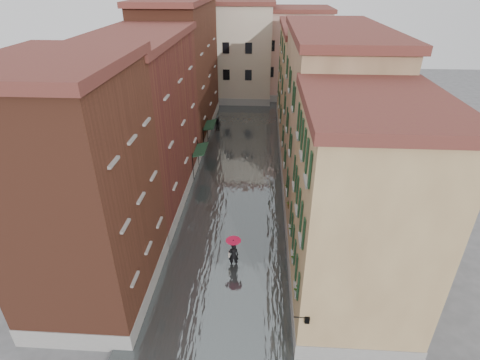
% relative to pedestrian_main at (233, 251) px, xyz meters
% --- Properties ---
extents(ground, '(120.00, 120.00, 0.00)m').
position_rel_pedestrian_main_xyz_m(ground, '(-0.51, -0.61, -1.26)').
color(ground, '#535456').
rests_on(ground, ground).
extents(floodwater, '(10.00, 60.00, 0.20)m').
position_rel_pedestrian_main_xyz_m(floodwater, '(-0.51, 12.39, -1.16)').
color(floodwater, '#4B5253').
rests_on(floodwater, ground).
extents(building_left_near, '(6.00, 8.00, 13.00)m').
position_rel_pedestrian_main_xyz_m(building_left_near, '(-7.51, -2.61, 5.24)').
color(building_left_near, brown).
rests_on(building_left_near, ground).
extents(building_left_mid, '(6.00, 14.00, 12.50)m').
position_rel_pedestrian_main_xyz_m(building_left_mid, '(-7.51, 8.39, 4.99)').
color(building_left_mid, brown).
rests_on(building_left_mid, ground).
extents(building_left_far, '(6.00, 16.00, 14.00)m').
position_rel_pedestrian_main_xyz_m(building_left_far, '(-7.51, 23.39, 5.74)').
color(building_left_far, brown).
rests_on(building_left_far, ground).
extents(building_right_near, '(6.00, 8.00, 11.50)m').
position_rel_pedestrian_main_xyz_m(building_right_near, '(6.49, -2.61, 4.49)').
color(building_right_near, '#98784E').
rests_on(building_right_near, ground).
extents(building_right_mid, '(6.00, 14.00, 13.00)m').
position_rel_pedestrian_main_xyz_m(building_right_mid, '(6.49, 8.39, 5.24)').
color(building_right_mid, tan).
rests_on(building_right_mid, ground).
extents(building_right_far, '(6.00, 16.00, 11.50)m').
position_rel_pedestrian_main_xyz_m(building_right_far, '(6.49, 23.39, 4.49)').
color(building_right_far, '#98784E').
rests_on(building_right_far, ground).
extents(building_end_cream, '(12.00, 9.00, 13.00)m').
position_rel_pedestrian_main_xyz_m(building_end_cream, '(-3.51, 37.39, 5.24)').
color(building_end_cream, '#BFB497').
rests_on(building_end_cream, ground).
extents(building_end_pink, '(10.00, 9.00, 12.00)m').
position_rel_pedestrian_main_xyz_m(building_end_pink, '(5.49, 39.39, 4.74)').
color(building_end_pink, tan).
rests_on(building_end_pink, ground).
extents(awning_near, '(1.09, 2.97, 2.80)m').
position_rel_pedestrian_main_xyz_m(awning_near, '(-4.00, 12.40, 1.21)').
color(awning_near, '#17341F').
rests_on(awning_near, ground).
extents(awning_far, '(1.09, 3.02, 2.80)m').
position_rel_pedestrian_main_xyz_m(awning_far, '(-4.00, 18.75, 1.21)').
color(awning_far, '#17341F').
rests_on(awning_far, ground).
extents(wall_lantern, '(0.71, 0.22, 0.35)m').
position_rel_pedestrian_main_xyz_m(wall_lantern, '(3.82, -6.61, 1.75)').
color(wall_lantern, black).
rests_on(wall_lantern, ground).
extents(window_planters, '(0.59, 10.84, 0.84)m').
position_rel_pedestrian_main_xyz_m(window_planters, '(3.61, -0.14, 2.25)').
color(window_planters, brown).
rests_on(window_planters, ground).
extents(pedestrian_main, '(0.99, 0.99, 2.06)m').
position_rel_pedestrian_main_xyz_m(pedestrian_main, '(0.00, 0.00, 0.00)').
color(pedestrian_main, black).
rests_on(pedestrian_main, ground).
extents(pedestrian_far, '(1.03, 0.89, 1.83)m').
position_rel_pedestrian_main_xyz_m(pedestrian_far, '(-3.64, 22.94, -0.34)').
color(pedestrian_far, black).
rests_on(pedestrian_far, ground).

